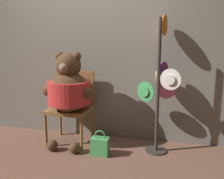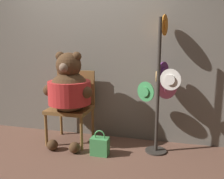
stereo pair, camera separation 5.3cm
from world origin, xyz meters
name	(u,v)px [view 1 (the left image)]	position (x,y,z in m)	size (l,w,h in m)	color
ground_plane	(79,148)	(0.00, 0.00, 0.00)	(14.00, 14.00, 0.00)	brown
wall_back	(91,49)	(0.00, 0.57, 1.32)	(8.00, 0.10, 2.64)	slate
chair	(72,103)	(-0.20, 0.26, 0.56)	(0.58, 0.52, 1.02)	olive
teddy_bear	(69,90)	(-0.16, 0.09, 0.79)	(0.70, 0.62, 1.30)	#4C331E
hat_display_rack	(160,84)	(1.05, 0.22, 0.89)	(0.56, 0.46, 1.77)	#332D28
handbag_on_ground	(100,146)	(0.34, -0.13, 0.12)	(0.23, 0.14, 0.33)	#479E56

